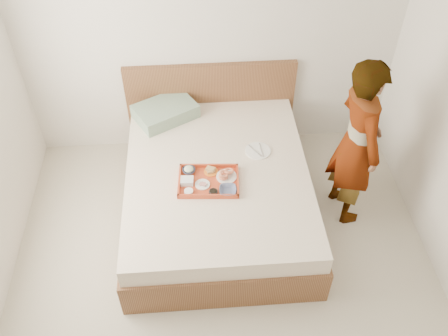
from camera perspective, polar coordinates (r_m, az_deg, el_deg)
name	(u,v)px	position (r m, az deg, el deg)	size (l,w,h in m)	color
ground	(227,308)	(4.00, 0.40, -15.92)	(3.50, 4.00, 0.01)	#BEB6A0
wall_back	(210,29)	(4.51, -1.62, 15.86)	(3.50, 0.01, 2.60)	silver
bed	(218,191)	(4.37, -0.75, -2.69)	(1.65, 2.00, 0.53)	brown
headboard	(211,105)	(4.94, -1.52, 7.29)	(1.65, 0.06, 0.95)	brown
pillow	(165,111)	(4.70, -6.82, 6.55)	(0.55, 0.37, 0.13)	#86A78D
tray	(209,181)	(4.06, -1.81, -1.51)	(0.50, 0.36, 0.05)	#BB3319
prawn_plate	(227,176)	(4.09, 0.30, -0.99)	(0.17, 0.17, 0.01)	white
navy_bowl_big	(228,190)	(3.97, 0.45, -2.60)	(0.14, 0.14, 0.03)	#131D43
sauce_dish	(213,192)	(3.96, -1.25, -2.84)	(0.07, 0.07, 0.03)	black
meat_plate	(202,184)	(4.04, -2.52, -1.93)	(0.12, 0.12, 0.01)	white
bread_plate	(211,172)	(4.14, -1.52, -0.42)	(0.12, 0.12, 0.01)	orange
salad_bowl	(189,171)	(4.14, -4.10, -0.30)	(0.11, 0.11, 0.03)	#131D43
plastic_tub	(187,181)	(4.05, -4.31, -1.52)	(0.10, 0.09, 0.05)	silver
cheese_round	(189,192)	(3.98, -4.12, -2.75)	(0.07, 0.07, 0.03)	white
dinner_plate	(258,151)	(4.35, 3.96, 2.00)	(0.23, 0.23, 0.01)	white
person	(357,143)	(4.17, 15.16, 2.77)	(0.58, 0.38, 1.58)	silver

